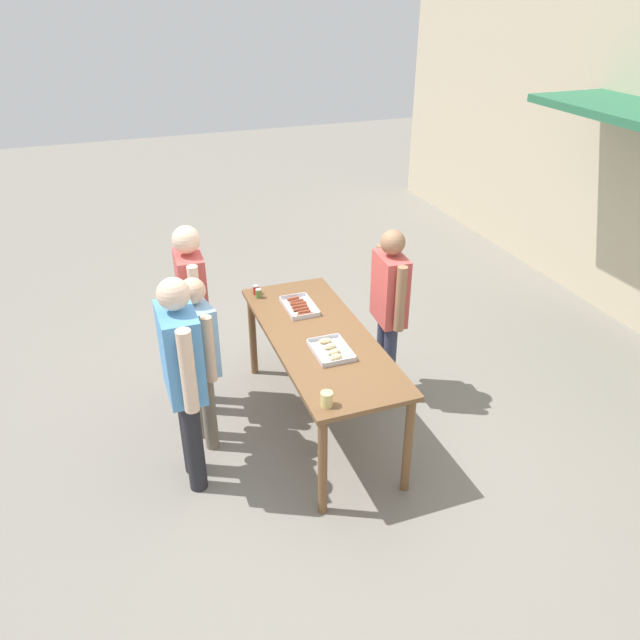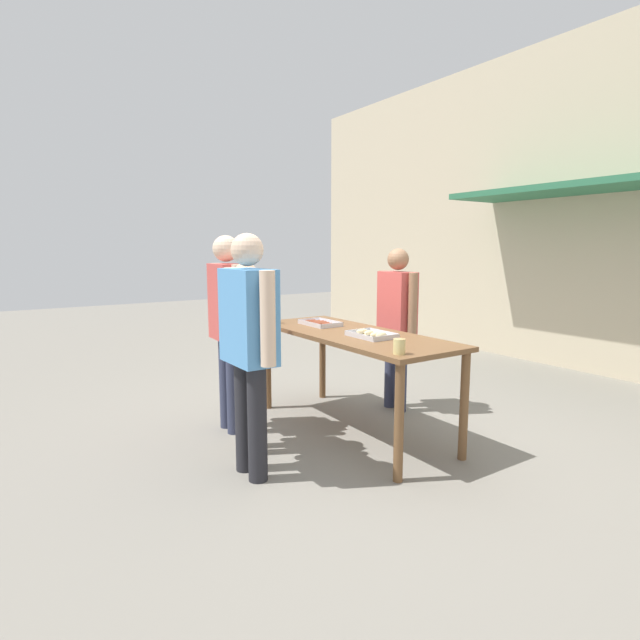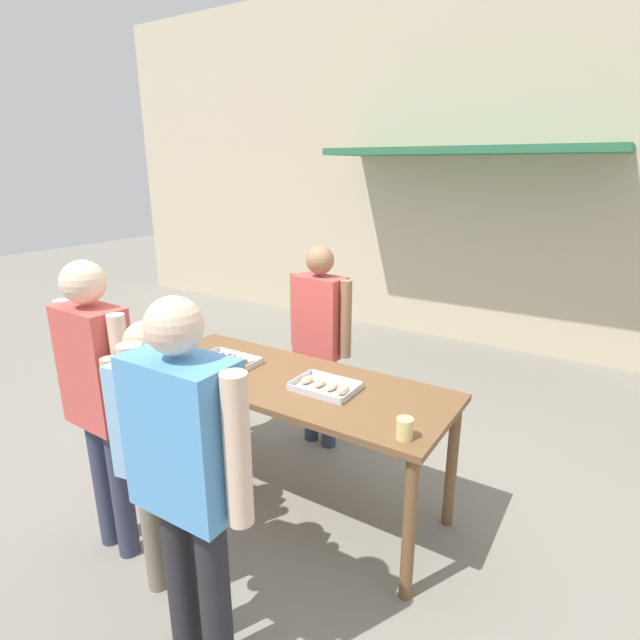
{
  "view_description": "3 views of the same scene",
  "coord_description": "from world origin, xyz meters",
  "px_view_note": "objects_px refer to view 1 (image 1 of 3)",
  "views": [
    {
      "loc": [
        4.21,
        -1.53,
        3.56
      ],
      "look_at": [
        0.0,
        0.0,
        1.07
      ],
      "focal_mm": 35.0,
      "sensor_mm": 36.0,
      "label": 1
    },
    {
      "loc": [
        3.52,
        -2.7,
        1.68
      ],
      "look_at": [
        -0.52,
        -0.01,
        0.97
      ],
      "focal_mm": 28.0,
      "sensor_mm": 36.0,
      "label": 2
    },
    {
      "loc": [
        1.76,
        -2.41,
        2.25
      ],
      "look_at": [
        -0.24,
        0.75,
        1.08
      ],
      "focal_mm": 28.0,
      "sensor_mm": 36.0,
      "label": 3
    }
  ],
  "objects_px": {
    "food_tray_buns": "(331,350)",
    "person_customer_with_cup": "(183,369)",
    "food_tray_sausages": "(300,307)",
    "condiment_jar_ketchup": "(259,293)",
    "condiment_jar_mustard": "(256,290)",
    "person_server_behind_table": "(389,301)",
    "person_customer_holding_hotdog": "(193,304)",
    "beer_cup": "(327,399)",
    "person_customer_waiting_in_line": "(199,350)"
  },
  "relations": [
    {
      "from": "food_tray_buns",
      "to": "person_customer_with_cup",
      "type": "bearing_deg",
      "value": -88.19
    },
    {
      "from": "food_tray_sausages",
      "to": "condiment_jar_ketchup",
      "type": "relative_size",
      "value": 4.85
    },
    {
      "from": "condiment_jar_mustard",
      "to": "person_server_behind_table",
      "type": "bearing_deg",
      "value": 56.47
    },
    {
      "from": "food_tray_sausages",
      "to": "person_customer_holding_hotdog",
      "type": "height_order",
      "value": "person_customer_holding_hotdog"
    },
    {
      "from": "beer_cup",
      "to": "person_customer_holding_hotdog",
      "type": "height_order",
      "value": "person_customer_holding_hotdog"
    },
    {
      "from": "condiment_jar_mustard",
      "to": "person_customer_waiting_in_line",
      "type": "bearing_deg",
      "value": -39.82
    },
    {
      "from": "condiment_jar_ketchup",
      "to": "person_customer_waiting_in_line",
      "type": "bearing_deg",
      "value": -42.93
    },
    {
      "from": "person_customer_holding_hotdog",
      "to": "person_customer_waiting_in_line",
      "type": "distance_m",
      "value": 0.55
    },
    {
      "from": "beer_cup",
      "to": "person_server_behind_table",
      "type": "relative_size",
      "value": 0.07
    },
    {
      "from": "condiment_jar_mustard",
      "to": "person_server_behind_table",
      "type": "relative_size",
      "value": 0.05
    },
    {
      "from": "beer_cup",
      "to": "person_customer_with_cup",
      "type": "relative_size",
      "value": 0.06
    },
    {
      "from": "food_tray_sausages",
      "to": "food_tray_buns",
      "type": "height_order",
      "value": "food_tray_buns"
    },
    {
      "from": "food_tray_sausages",
      "to": "person_customer_with_cup",
      "type": "xyz_separation_m",
      "value": [
        0.84,
        -1.17,
        0.12
      ]
    },
    {
      "from": "condiment_jar_ketchup",
      "to": "person_server_behind_table",
      "type": "distance_m",
      "value": 1.21
    },
    {
      "from": "person_server_behind_table",
      "to": "person_customer_holding_hotdog",
      "type": "height_order",
      "value": "person_customer_holding_hotdog"
    },
    {
      "from": "person_customer_waiting_in_line",
      "to": "beer_cup",
      "type": "bearing_deg",
      "value": -156.63
    },
    {
      "from": "condiment_jar_ketchup",
      "to": "person_customer_holding_hotdog",
      "type": "height_order",
      "value": "person_customer_holding_hotdog"
    },
    {
      "from": "person_customer_holding_hotdog",
      "to": "person_customer_waiting_in_line",
      "type": "xyz_separation_m",
      "value": [
        0.52,
        -0.06,
        -0.15
      ]
    },
    {
      "from": "beer_cup",
      "to": "person_customer_waiting_in_line",
      "type": "bearing_deg",
      "value": -145.41
    },
    {
      "from": "food_tray_buns",
      "to": "person_customer_holding_hotdog",
      "type": "height_order",
      "value": "person_customer_holding_hotdog"
    },
    {
      "from": "food_tray_buns",
      "to": "person_customer_waiting_in_line",
      "type": "distance_m",
      "value": 1.06
    },
    {
      "from": "food_tray_buns",
      "to": "person_customer_holding_hotdog",
      "type": "xyz_separation_m",
      "value": [
        -0.91,
        -0.93,
        0.14
      ]
    },
    {
      "from": "person_server_behind_table",
      "to": "person_customer_holding_hotdog",
      "type": "bearing_deg",
      "value": -98.96
    },
    {
      "from": "food_tray_sausages",
      "to": "person_customer_waiting_in_line",
      "type": "bearing_deg",
      "value": -67.18
    },
    {
      "from": "food_tray_buns",
      "to": "condiment_jar_mustard",
      "type": "bearing_deg",
      "value": -166.43
    },
    {
      "from": "food_tray_buns",
      "to": "beer_cup",
      "type": "distance_m",
      "value": 0.7
    },
    {
      "from": "food_tray_sausages",
      "to": "person_server_behind_table",
      "type": "relative_size",
      "value": 0.25
    },
    {
      "from": "food_tray_sausages",
      "to": "person_server_behind_table",
      "type": "height_order",
      "value": "person_server_behind_table"
    },
    {
      "from": "condiment_jar_ketchup",
      "to": "person_customer_waiting_in_line",
      "type": "relative_size",
      "value": 0.06
    },
    {
      "from": "person_customer_holding_hotdog",
      "to": "person_customer_waiting_in_line",
      "type": "bearing_deg",
      "value": 175.36
    },
    {
      "from": "person_customer_with_cup",
      "to": "person_customer_waiting_in_line",
      "type": "height_order",
      "value": "person_customer_with_cup"
    },
    {
      "from": "condiment_jar_ketchup",
      "to": "person_server_behind_table",
      "type": "height_order",
      "value": "person_server_behind_table"
    },
    {
      "from": "condiment_jar_mustard",
      "to": "person_customer_with_cup",
      "type": "relative_size",
      "value": 0.05
    },
    {
      "from": "condiment_jar_ketchup",
      "to": "person_server_behind_table",
      "type": "xyz_separation_m",
      "value": [
        0.61,
        1.05,
        0.04
      ]
    },
    {
      "from": "condiment_jar_mustard",
      "to": "beer_cup",
      "type": "height_order",
      "value": "beer_cup"
    },
    {
      "from": "beer_cup",
      "to": "person_customer_with_cup",
      "type": "bearing_deg",
      "value": -124.12
    },
    {
      "from": "person_customer_waiting_in_line",
      "to": "person_server_behind_table",
      "type": "bearing_deg",
      "value": -96.77
    },
    {
      "from": "beer_cup",
      "to": "person_customer_waiting_in_line",
      "type": "xyz_separation_m",
      "value": [
        -1.03,
        -0.71,
        -0.05
      ]
    },
    {
      "from": "beer_cup",
      "to": "condiment_jar_mustard",
      "type": "bearing_deg",
      "value": -179.53
    },
    {
      "from": "food_tray_sausages",
      "to": "food_tray_buns",
      "type": "xyz_separation_m",
      "value": [
        0.8,
        0.0,
        0.01
      ]
    },
    {
      "from": "food_tray_sausages",
      "to": "person_customer_with_cup",
      "type": "height_order",
      "value": "person_customer_with_cup"
    },
    {
      "from": "person_customer_with_cup",
      "to": "beer_cup",
      "type": "bearing_deg",
      "value": -124.9
    },
    {
      "from": "condiment_jar_mustard",
      "to": "food_tray_sausages",
      "type": "bearing_deg",
      "value": 35.2
    },
    {
      "from": "food_tray_buns",
      "to": "condiment_jar_mustard",
      "type": "height_order",
      "value": "condiment_jar_mustard"
    },
    {
      "from": "condiment_jar_mustard",
      "to": "condiment_jar_ketchup",
      "type": "relative_size",
      "value": 1.0
    },
    {
      "from": "beer_cup",
      "to": "person_customer_holding_hotdog",
      "type": "distance_m",
      "value": 1.68
    },
    {
      "from": "beer_cup",
      "to": "person_server_behind_table",
      "type": "height_order",
      "value": "person_server_behind_table"
    },
    {
      "from": "condiment_jar_mustard",
      "to": "person_customer_holding_hotdog",
      "type": "relative_size",
      "value": 0.05
    },
    {
      "from": "food_tray_sausages",
      "to": "condiment_jar_mustard",
      "type": "relative_size",
      "value": 4.85
    },
    {
      "from": "food_tray_sausages",
      "to": "person_customer_holding_hotdog",
      "type": "bearing_deg",
      "value": -96.76
    }
  ]
}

